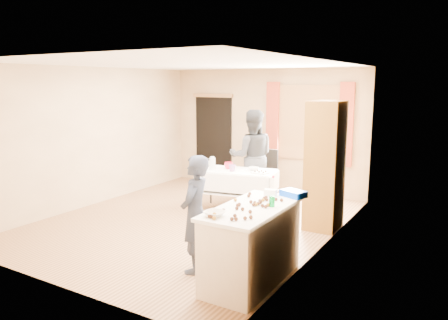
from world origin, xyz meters
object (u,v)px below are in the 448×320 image
Objects in this scene: party_table at (237,186)px; counter at (252,245)px; girl at (195,214)px; chair at (265,185)px; cabinet at (325,166)px; woman at (252,157)px.

counter is at bearing -68.76° from party_table.
party_table is at bearing -174.00° from girl.
party_table is 1.52× the size of chair.
girl is (0.84, -2.54, 0.28)m from party_table.
cabinet is 1.77m from party_table.
girl is (0.74, -3.50, 0.43)m from chair.
counter reaches higher than party_table.
party_table is 2.69m from girl.
woman reaches higher than party_table.
chair is at bearing 144.68° from cabinet.
woman is (-0.87, 3.18, 0.18)m from girl.
cabinet is 2.06m from chair.
party_table is at bearing 61.55° from woman.
counter is 0.80× the size of woman.
party_table is 0.78m from woman.
chair is 0.55× the size of woman.
woman is (-0.13, -0.33, 0.61)m from chair.
woman is at bearing 81.00° from party_table.
chair is at bearing 179.63° from girl.
counter is 2.92m from party_table.
girl is 0.80× the size of woman.
chair is at bearing 113.31° from counter.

